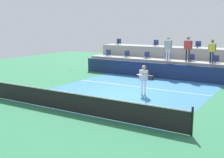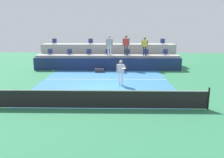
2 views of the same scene
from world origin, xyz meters
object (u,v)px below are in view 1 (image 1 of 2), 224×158
at_px(stadium_chair_lower_mid_right, 191,58).
at_px(spectator_with_hat, 212,49).
at_px(stadium_chair_lower_far_left, 108,53).
at_px(stadium_chair_upper_left, 156,44).
at_px(stadium_chair_lower_center, 167,57).
at_px(stadium_chair_lower_mid_left, 147,56).
at_px(spectator_leaning_on_rail, 168,46).
at_px(stadium_chair_upper_right, 198,45).
at_px(tennis_ball, 71,70).
at_px(stadium_chair_lower_left, 127,54).
at_px(stadium_chair_upper_far_left, 118,42).
at_px(equipment_bag, 148,77).
at_px(spectator_in_grey, 188,46).
at_px(tennis_player, 143,77).
at_px(stadium_chair_lower_right, 216,60).

bearing_deg(stadium_chair_lower_mid_right, spectator_with_hat, -14.26).
xyz_separation_m(stadium_chair_lower_far_left, stadium_chair_lower_mid_right, (7.18, 0.00, 0.00)).
bearing_deg(stadium_chair_upper_left, spectator_with_hat, -23.20).
bearing_deg(stadium_chair_lower_center, stadium_chair_lower_mid_right, 0.00).
xyz_separation_m(stadium_chair_lower_mid_left, stadium_chair_lower_center, (1.73, 0.00, 0.00)).
relative_size(stadium_chair_lower_far_left, spectator_leaning_on_rail, 0.29).
xyz_separation_m(stadium_chair_upper_right, tennis_ball, (-4.79, -9.64, -1.09)).
relative_size(stadium_chair_lower_far_left, spectator_with_hat, 0.31).
relative_size(stadium_chair_lower_left, stadium_chair_lower_mid_left, 1.00).
height_order(stadium_chair_upper_left, stadium_chair_upper_right, same).
bearing_deg(stadium_chair_upper_far_left, equipment_bag, -39.37).
bearing_deg(stadium_chair_lower_far_left, stadium_chair_upper_far_left, 90.35).
height_order(stadium_chair_upper_far_left, spectator_leaning_on_rail, spectator_leaning_on_rail).
height_order(stadium_chair_lower_left, spectator_with_hat, spectator_with_hat).
bearing_deg(equipment_bag, stadium_chair_upper_left, 106.15).
bearing_deg(stadium_chair_upper_right, spectator_leaning_on_rail, -126.24).
relative_size(stadium_chair_upper_right, tennis_ball, 7.65).
height_order(stadium_chair_upper_left, spectator_in_grey, spectator_in_grey).
relative_size(stadium_chair_lower_center, tennis_player, 0.31).
bearing_deg(tennis_ball, tennis_player, 16.56).
relative_size(stadium_chair_lower_far_left, stadium_chair_upper_right, 1.00).
xyz_separation_m(stadium_chair_upper_right, tennis_player, (-0.64, -8.40, -1.29)).
xyz_separation_m(stadium_chair_lower_mid_left, stadium_chair_upper_far_left, (-3.63, 1.80, 0.85)).
bearing_deg(equipment_bag, stadium_chair_lower_left, 144.35).
relative_size(stadium_chair_lower_right, stadium_chair_upper_left, 1.00).
relative_size(stadium_chair_upper_right, equipment_bag, 0.68).
bearing_deg(equipment_bag, stadium_chair_lower_center, 73.14).
xyz_separation_m(stadium_chair_lower_far_left, equipment_bag, (4.72, -2.08, -1.31)).
bearing_deg(stadium_chair_lower_mid_right, stadium_chair_lower_right, 0.00).
xyz_separation_m(stadium_chair_upper_far_left, spectator_with_hat, (8.70, -2.18, -0.06)).
bearing_deg(stadium_chair_lower_mid_left, stadium_chair_lower_far_left, 180.00).
bearing_deg(spectator_leaning_on_rail, spectator_in_grey, 0.00).
distance_m(stadium_chair_lower_right, tennis_player, 7.04).
height_order(stadium_chair_lower_right, equipment_bag, stadium_chair_lower_right).
height_order(stadium_chair_lower_left, stadium_chair_upper_right, stadium_chair_upper_right).
height_order(stadium_chair_lower_center, tennis_player, stadium_chair_lower_center).
distance_m(spectator_in_grey, tennis_ball, 8.87).
height_order(stadium_chair_upper_far_left, equipment_bag, stadium_chair_upper_far_left).
xyz_separation_m(stadium_chair_lower_left, tennis_ball, (0.51, -7.84, -0.24)).
bearing_deg(tennis_player, stadium_chair_lower_center, 99.72).
bearing_deg(tennis_player, stadium_chair_lower_far_left, 134.44).
height_order(stadium_chair_lower_left, stadium_chair_upper_left, stadium_chair_upper_left).
bearing_deg(stadium_chair_upper_far_left, stadium_chair_lower_center, -18.57).
bearing_deg(tennis_ball, stadium_chair_upper_far_left, 103.66).
bearing_deg(stadium_chair_lower_right, stadium_chair_lower_mid_right, 180.00).
relative_size(stadium_chair_lower_right, spectator_with_hat, 0.31).
distance_m(stadium_chair_lower_far_left, stadium_chair_lower_center, 5.35).
height_order(spectator_with_hat, tennis_ball, spectator_with_hat).
bearing_deg(equipment_bag, stadium_chair_lower_mid_left, 117.88).
bearing_deg(spectator_in_grey, tennis_player, -94.94).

